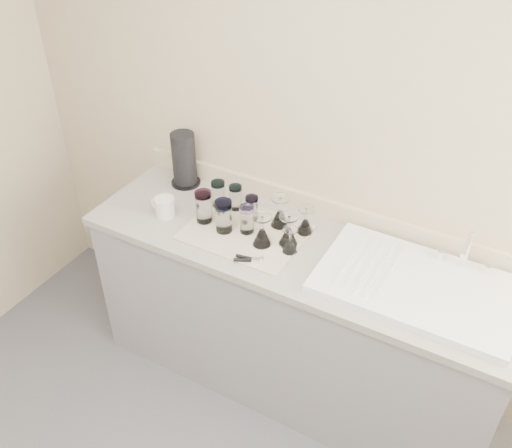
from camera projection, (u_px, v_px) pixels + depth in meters
The scene contains 19 objects.
room_envelope at pixel (93, 311), 1.38m from camera, with size 3.54×3.50×2.52m.
counter_unit at pixel (294, 317), 2.87m from camera, with size 2.06×0.62×0.90m.
sink_unit at pixel (417, 285), 2.38m from camera, with size 0.82×0.50×0.22m.
dish_towel at pixel (245, 232), 2.70m from camera, with size 0.55×0.42×0.01m, color beige.
tumbler_teal at pixel (218, 194), 2.83m from camera, with size 0.07×0.07×0.14m.
tumbler_cyan at pixel (236, 197), 2.81m from camera, with size 0.07×0.07×0.13m.
tumbler_purple at pixel (252, 208), 2.74m from camera, with size 0.06×0.06×0.13m.
tumbler_magenta at pixel (204, 207), 2.72m from camera, with size 0.08×0.08×0.16m.
tumbler_blue at pixel (223, 214), 2.70m from camera, with size 0.06×0.06×0.13m.
tumbler_lavender at pixel (247, 219), 2.65m from camera, with size 0.07×0.07×0.14m.
tumbler_extra at pixel (224, 216), 2.65m from camera, with size 0.08×0.08×0.16m.
goblet_back_left at pixel (280, 216), 2.71m from camera, with size 0.09×0.09×0.16m.
goblet_back_right at pixel (305, 224), 2.67m from camera, with size 0.08×0.08×0.14m.
goblet_front_left at pixel (262, 235), 2.59m from camera, with size 0.09×0.09×0.16m.
goblet_front_right at pixel (290, 244), 2.55m from camera, with size 0.07×0.07×0.12m.
goblet_extra at pixel (288, 234), 2.59m from camera, with size 0.09×0.09×0.16m.
can_opener at pixel (249, 259), 2.52m from camera, with size 0.13×0.08×0.02m.
white_mug at pixel (164, 207), 2.79m from camera, with size 0.14×0.10×0.10m.
paper_towel_roll at pixel (184, 160), 2.96m from camera, with size 0.16×0.16×0.29m.
Camera 1 is at (0.82, -0.66, 2.54)m, focal length 40.00 mm.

